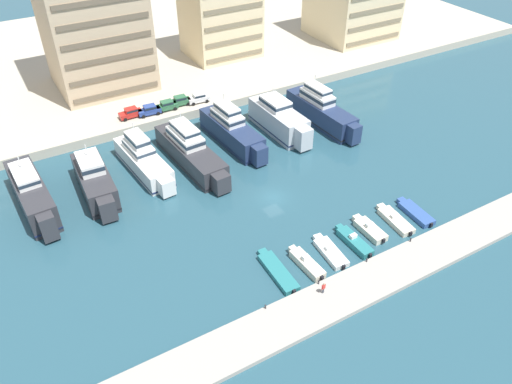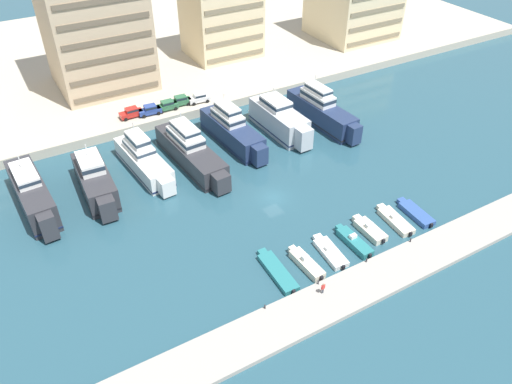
{
  "view_description": "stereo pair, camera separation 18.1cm",
  "coord_description": "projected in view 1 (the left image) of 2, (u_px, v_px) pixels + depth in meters",
  "views": [
    {
      "loc": [
        -31.29,
        -48.92,
        45.28
      ],
      "look_at": [
        -3.19,
        -0.38,
        2.5
      ],
      "focal_mm": 35.0,
      "sensor_mm": 36.0,
      "label": 1
    },
    {
      "loc": [
        -31.13,
        -49.01,
        45.28
      ],
      "look_at": [
        -3.19,
        -0.38,
        2.5
      ],
      "focal_mm": 35.0,
      "sensor_mm": 36.0,
      "label": 2
    }
  ],
  "objects": [
    {
      "name": "motorboat_teal_center_left",
      "position": [
        354.0,
        241.0,
        65.36
      ],
      "size": [
        1.73,
        6.78,
        1.46
      ],
      "color": "teal",
      "rests_on": "ground"
    },
    {
      "name": "yacht_navy_center",
      "position": [
        232.0,
        130.0,
        84.41
      ],
      "size": [
        5.03,
        17.99,
        8.31
      ],
      "color": "navy",
      "rests_on": "ground"
    },
    {
      "name": "yacht_silver_center_right",
      "position": [
        279.0,
        119.0,
        87.26
      ],
      "size": [
        4.91,
        15.98,
        7.69
      ],
      "color": "silver",
      "rests_on": "ground"
    },
    {
      "name": "pedestrian_near_edge",
      "position": [
        324.0,
        287.0,
        57.65
      ],
      "size": [
        0.6,
        0.25,
        1.56
      ],
      "color": "#4C515B",
      "rests_on": "pier_dock"
    },
    {
      "name": "motorboat_blue_mid_right",
      "position": [
        415.0,
        213.0,
        70.22
      ],
      "size": [
        2.36,
        6.75,
        0.83
      ],
      "color": "#33569E",
      "rests_on": "ground"
    },
    {
      "name": "bollard_east",
      "position": [
        411.0,
        240.0,
        64.99
      ],
      "size": [
        0.2,
        0.2,
        0.61
      ],
      "color": "#2D2D33",
      "rests_on": "pier_dock"
    },
    {
      "name": "car_blue_left",
      "position": [
        149.0,
        110.0,
        89.7
      ],
      "size": [
        4.2,
        2.14,
        1.8
      ],
      "color": "#28428E",
      "rests_on": "quay_promenade"
    },
    {
      "name": "bollard_east_mid",
      "position": [
        367.0,
        260.0,
        62.06
      ],
      "size": [
        0.2,
        0.2,
        0.61
      ],
      "color": "#2D2D33",
      "rests_on": "pier_dock"
    },
    {
      "name": "car_red_far_left",
      "position": [
        131.0,
        113.0,
        88.88
      ],
      "size": [
        4.14,
        1.99,
        1.8
      ],
      "color": "red",
      "rests_on": "quay_promenade"
    },
    {
      "name": "motorboat_teal_far_left",
      "position": [
        277.0,
        271.0,
        61.27
      ],
      "size": [
        2.24,
        8.22,
        0.81
      ],
      "color": "teal",
      "rests_on": "ground"
    },
    {
      "name": "car_green_center_left",
      "position": [
        180.0,
        100.0,
        92.6
      ],
      "size": [
        4.2,
        2.13,
        1.8
      ],
      "color": "#2D6642",
      "rests_on": "quay_promenade"
    },
    {
      "name": "yacht_charcoal_left",
      "position": [
        95.0,
        181.0,
        73.01
      ],
      "size": [
        4.72,
        15.47,
        7.43
      ],
      "color": "#333338",
      "rests_on": "ground"
    },
    {
      "name": "yacht_navy_mid_right",
      "position": [
        321.0,
        111.0,
        89.66
      ],
      "size": [
        4.68,
        18.72,
        8.62
      ],
      "color": "navy",
      "rests_on": "ground"
    },
    {
      "name": "motorboat_cream_left",
      "position": [
        306.0,
        263.0,
        62.12
      ],
      "size": [
        1.89,
        6.52,
        1.62
      ],
      "color": "beige",
      "rests_on": "ground"
    },
    {
      "name": "apartment_block_left",
      "position": [
        92.0,
        15.0,
        92.51
      ],
      "size": [
        17.94,
        17.67,
        29.09
      ],
      "color": "#C6AD89",
      "rests_on": "quay_promenade"
    },
    {
      "name": "pier_dock",
      "position": [
        362.0,
        285.0,
        59.54
      ],
      "size": [
        120.0,
        5.67,
        0.61
      ],
      "primitive_type": "cube",
      "color": "#A8A399",
      "rests_on": "ground"
    },
    {
      "name": "bollard_west_mid",
      "position": [
        319.0,
        282.0,
        59.12
      ],
      "size": [
        0.2,
        0.2,
        0.61
      ],
      "color": "#2D2D33",
      "rests_on": "pier_dock"
    },
    {
      "name": "bollard_west",
      "position": [
        265.0,
        306.0,
        56.19
      ],
      "size": [
        0.2,
        0.2,
        0.61
      ],
      "color": "#2D2D33",
      "rests_on": "pier_dock"
    },
    {
      "name": "car_white_center",
      "position": [
        199.0,
        98.0,
        93.53
      ],
      "size": [
        4.2,
        2.13,
        1.8
      ],
      "color": "white",
      "rests_on": "quay_promenade"
    },
    {
      "name": "yacht_charcoal_center_left",
      "position": [
        190.0,
        151.0,
        79.4
      ],
      "size": [
        5.57,
        20.11,
        8.13
      ],
      "color": "#333338",
      "rests_on": "ground"
    },
    {
      "name": "quay_promenade",
      "position": [
        133.0,
        52.0,
        116.18
      ],
      "size": [
        180.0,
        70.0,
        1.68
      ],
      "primitive_type": "cube",
      "color": "#BCB29E",
      "rests_on": "ground"
    },
    {
      "name": "motorboat_cream_center",
      "position": [
        369.0,
        229.0,
        67.25
      ],
      "size": [
        2.04,
        6.0,
        1.48
      ],
      "color": "beige",
      "rests_on": "ground"
    },
    {
      "name": "motorboat_cream_center_right",
      "position": [
        395.0,
        220.0,
        68.92
      ],
      "size": [
        2.49,
        7.05,
        1.18
      ],
      "color": "beige",
      "rests_on": "ground"
    },
    {
      "name": "yacht_charcoal_far_left",
      "position": [
        32.0,
        195.0,
        70.14
      ],
      "size": [
        4.63,
        17.63,
        7.55
      ],
      "color": "#333338",
      "rests_on": "ground"
    },
    {
      "name": "motorboat_white_mid_left",
      "position": [
        330.0,
        252.0,
        63.97
      ],
      "size": [
        2.54,
        6.74,
        1.15
      ],
      "color": "white",
      "rests_on": "ground"
    },
    {
      "name": "ground_plane",
      "position": [
        273.0,
        198.0,
        73.59
      ],
      "size": [
        400.0,
        400.0,
        0.0
      ],
      "primitive_type": "plane",
      "color": "#285160"
    },
    {
      "name": "car_green_mid_left",
      "position": [
        167.0,
        105.0,
        91.07
      ],
      "size": [
        4.12,
        1.97,
        1.8
      ],
      "color": "#2D6642",
      "rests_on": "quay_promenade"
    },
    {
      "name": "apartment_block_mid_left",
      "position": [
        220.0,
        7.0,
        106.87
      ],
      "size": [
        15.01,
        13.21,
        22.65
      ],
      "color": "beige",
      "rests_on": "quay_promenade"
    },
    {
      "name": "yacht_white_mid_left",
      "position": [
        143.0,
        159.0,
        77.86
      ],
      "size": [
        5.18,
        16.97,
        7.73
      ],
      "color": "white",
      "rests_on": "ground"
    }
  ]
}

